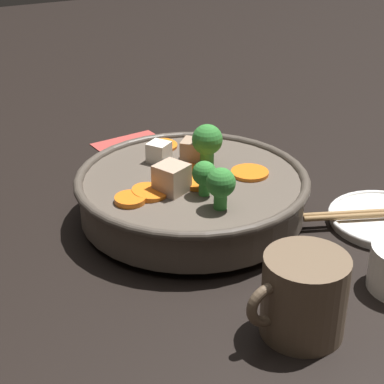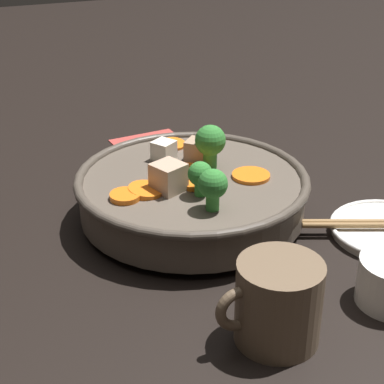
# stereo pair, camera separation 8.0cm
# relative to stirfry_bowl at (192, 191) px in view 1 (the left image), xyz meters

# --- Properties ---
(ground_plane) EXTENTS (3.00, 3.00, 0.00)m
(ground_plane) POSITION_rel_stirfry_bowl_xyz_m (-0.00, -0.00, -0.04)
(ground_plane) COLOR black
(stirfry_bowl) EXTENTS (0.29, 0.29, 0.11)m
(stirfry_bowl) POSITION_rel_stirfry_bowl_xyz_m (0.00, 0.00, 0.00)
(stirfry_bowl) COLOR #51473D
(stirfry_bowl) RESTS_ON ground_plane
(dark_mug) EXTENTS (0.10, 0.08, 0.08)m
(dark_mug) POSITION_rel_stirfry_bowl_xyz_m (0.01, 0.24, 0.00)
(dark_mug) COLOR brown
(dark_mug) RESTS_ON ground_plane
(napkin) EXTENTS (0.12, 0.09, 0.00)m
(napkin) POSITION_rel_stirfry_bowl_xyz_m (-0.03, -0.26, -0.04)
(napkin) COLOR #A33833
(napkin) RESTS_ON ground_plane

